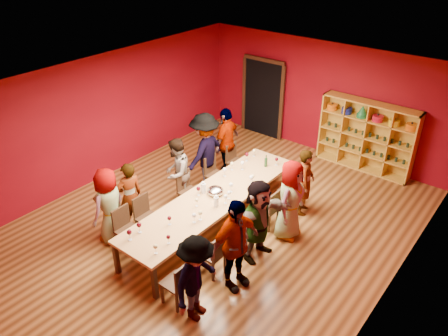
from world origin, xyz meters
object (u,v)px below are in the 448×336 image
(person_left_3, at_px, (205,152))
(chair_person_right_4, at_px, (293,188))
(chair_person_left_0, at_px, (125,227))
(chair_person_right_1, at_px, (215,252))
(person_right_4, at_px, (305,182))
(spittoon_bowl, at_px, (215,191))
(person_left_2, at_px, (177,172))
(chair_person_right_3, at_px, (270,207))
(person_left_1, at_px, (130,196))
(chair_person_left_4, at_px, (235,159))
(person_left_4, at_px, (227,142))
(person_right_1, at_px, (235,245))
(person_right_3, at_px, (290,200))
(tasting_table, at_px, (214,198))
(chair_person_right_2, at_px, (245,228))
(person_left_0, at_px, (109,206))
(shelving_unit, at_px, (367,133))
(chair_person_left_2, at_px, (187,188))
(person_right_2, at_px, (258,220))
(person_right_0, at_px, (197,279))
(wine_bottle, at_px, (266,162))
(chair_person_left_1, at_px, (145,214))
(chair_person_right_0, at_px, (179,282))
(chair_person_left_3, at_px, (214,172))

(person_left_3, distance_m, chair_person_right_4, 2.19)
(chair_person_left_0, distance_m, chair_person_right_1, 1.89)
(person_right_4, bearing_deg, spittoon_bowl, 118.64)
(person_left_2, bearing_deg, chair_person_right_3, 82.60)
(person_left_1, height_order, person_left_3, person_left_3)
(chair_person_left_4, bearing_deg, person_left_4, -180.00)
(chair_person_right_1, xyz_separation_m, chair_person_right_3, (0.00, 1.79, 0.00))
(person_right_1, bearing_deg, person_right_3, 11.52)
(tasting_table, distance_m, chair_person_right_3, 1.17)
(person_left_4, relative_size, chair_person_right_2, 1.98)
(person_left_0, bearing_deg, person_left_3, 166.39)
(shelving_unit, xyz_separation_m, person_left_2, (-2.60, -4.15, -0.19))
(person_right_4, bearing_deg, tasting_table, 120.49)
(shelving_unit, xyz_separation_m, chair_person_left_2, (-2.31, -4.15, -0.49))
(chair_person_right_4, bearing_deg, person_right_4, -0.00)
(chair_person_left_2, bearing_deg, person_right_2, -9.69)
(tasting_table, bearing_deg, chair_person_right_2, -12.32)
(shelving_unit, relative_size, person_left_3, 1.28)
(person_right_1, distance_m, person_right_4, 2.71)
(chair_person_right_1, bearing_deg, person_right_0, -67.25)
(wine_bottle, bearing_deg, chair_person_left_4, 168.28)
(chair_person_right_3, bearing_deg, chair_person_right_2, -90.00)
(chair_person_left_1, height_order, chair_person_right_0, same)
(person_right_0, bearing_deg, chair_person_left_3, 25.63)
(tasting_table, xyz_separation_m, shelving_unit, (1.40, 4.32, 0.28))
(person_right_3, bearing_deg, chair_person_left_0, 128.21)
(chair_person_right_0, bearing_deg, chair_person_left_4, 115.10)
(chair_person_left_1, height_order, person_left_1, person_left_1)
(chair_person_left_1, relative_size, person_right_0, 0.57)
(chair_person_left_3, height_order, chair_person_right_0, same)
(person_left_2, bearing_deg, tasting_table, 60.62)
(person_left_2, xyz_separation_m, person_right_2, (2.42, -0.36, 0.03))
(tasting_table, relative_size, person_left_0, 2.82)
(person_left_3, bearing_deg, tasting_table, 42.88)
(person_left_2, height_order, person_right_3, person_right_3)
(shelving_unit, relative_size, person_left_2, 1.51)
(person_left_1, relative_size, person_right_1, 0.85)
(shelving_unit, relative_size, chair_person_right_0, 2.70)
(person_left_4, bearing_deg, person_right_2, 40.51)
(person_left_1, bearing_deg, chair_person_right_2, 125.62)
(person_left_0, bearing_deg, chair_person_left_2, 156.21)
(person_right_2, relative_size, person_right_4, 1.09)
(chair_person_left_1, bearing_deg, chair_person_right_4, 55.87)
(chair_person_left_1, distance_m, person_left_4, 2.99)
(spittoon_bowl, bearing_deg, chair_person_right_0, -65.61)
(chair_person_left_0, height_order, person_right_1, person_right_1)
(wine_bottle, bearing_deg, spittoon_bowl, -95.83)
(person_left_2, relative_size, chair_person_left_3, 1.78)
(chair_person_right_1, distance_m, person_right_4, 2.73)
(tasting_table, xyz_separation_m, person_right_2, (1.21, -0.20, 0.13))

